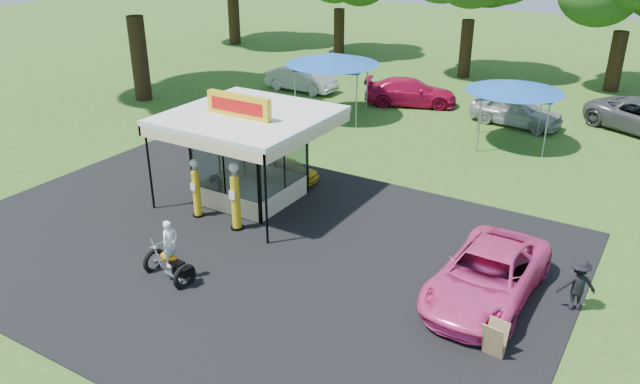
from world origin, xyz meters
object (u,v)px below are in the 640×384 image
at_px(bg_car_a, 302,79).
at_px(bg_car_c, 516,110).
at_px(a_frame_sign, 494,340).
at_px(tent_east, 515,86).
at_px(kiosk_car, 285,169).
at_px(spectator_east_a, 578,285).
at_px(pink_sedan, 487,276).
at_px(bg_car_b, 410,92).
at_px(tent_west, 333,59).
at_px(gas_station_kiosk, 250,155).
at_px(gas_pump_left, 196,190).
at_px(motorcycle, 170,256).
at_px(gas_pump_right, 236,198).

relative_size(bg_car_a, bg_car_c, 0.98).
height_order(a_frame_sign, tent_east, tent_east).
bearing_deg(kiosk_car, spectator_east_a, -105.95).
height_order(kiosk_car, pink_sedan, pink_sedan).
xyz_separation_m(pink_sedan, bg_car_b, (-9.69, 16.73, 0.01)).
bearing_deg(tent_west, gas_station_kiosk, -75.56).
distance_m(spectator_east_a, bg_car_b, 19.96).
xyz_separation_m(gas_pump_left, motorcycle, (2.16, -3.58, -0.27)).
distance_m(a_frame_sign, kiosk_car, 12.37).
xyz_separation_m(motorcycle, spectator_east_a, (10.40, 4.58, -0.00)).
bearing_deg(gas_station_kiosk, pink_sedan, -11.22).
distance_m(kiosk_car, bg_car_c, 13.42).
bearing_deg(tent_west, gas_pump_right, -73.59).
relative_size(gas_station_kiosk, pink_sedan, 1.03).
distance_m(motorcycle, bg_car_a, 21.67).
xyz_separation_m(kiosk_car, bg_car_b, (-0.11, 12.63, 0.26)).
xyz_separation_m(pink_sedan, bg_car_c, (-3.62, 16.13, 0.05)).
bearing_deg(tent_east, gas_pump_right, -112.08).
height_order(motorcycle, tent_east, tent_east).
relative_size(gas_pump_right, bg_car_a, 0.55).
bearing_deg(gas_pump_left, bg_car_c, 67.78).
height_order(gas_pump_left, tent_west, tent_west).
height_order(gas_pump_right, bg_car_c, gas_pump_right).
distance_m(gas_pump_right, bg_car_c, 17.18).
height_order(gas_station_kiosk, bg_car_b, gas_station_kiosk).
height_order(bg_car_c, tent_east, tent_east).
xyz_separation_m(a_frame_sign, kiosk_car, (-10.54, 6.47, -0.00)).
xyz_separation_m(kiosk_car, spectator_east_a, (11.82, -3.38, 0.30)).
distance_m(gas_pump_right, bg_car_a, 18.32).
height_order(kiosk_car, bg_car_a, bg_car_a).
height_order(motorcycle, bg_car_c, motorcycle).
bearing_deg(pink_sedan, bg_car_c, 104.26).
bearing_deg(spectator_east_a, tent_east, -95.07).
bearing_deg(tent_east, a_frame_sign, -75.32).
xyz_separation_m(gas_station_kiosk, motorcycle, (1.41, -5.75, -1.00)).
relative_size(gas_pump_left, bg_car_a, 0.49).
relative_size(gas_pump_left, motorcycle, 1.09).
bearing_deg(gas_station_kiosk, bg_car_b, 90.42).
bearing_deg(gas_pump_left, gas_pump_right, -1.77).
height_order(pink_sedan, bg_car_c, bg_car_c).
distance_m(kiosk_car, pink_sedan, 10.42).
distance_m(spectator_east_a, tent_east, 13.60).
xyz_separation_m(gas_pump_right, motorcycle, (0.36, -3.52, -0.39)).
bearing_deg(bg_car_b, bg_car_a, 73.53).
bearing_deg(bg_car_a, spectator_east_a, -129.39).
bearing_deg(gas_station_kiosk, tent_east, 59.87).
relative_size(spectator_east_a, tent_west, 0.32).
bearing_deg(tent_east, bg_car_a, 167.27).
xyz_separation_m(kiosk_car, bg_car_a, (-6.98, 12.02, 0.25)).
xyz_separation_m(bg_car_c, tent_east, (0.53, -3.04, 1.98)).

